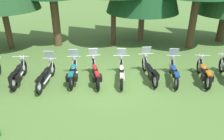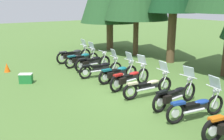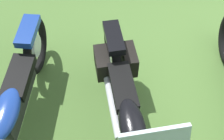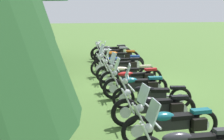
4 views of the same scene
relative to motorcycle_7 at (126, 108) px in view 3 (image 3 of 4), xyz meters
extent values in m
torus|color=black|center=(0.07, -0.79, -0.10)|extent=(0.16, 0.73, 0.73)
cylinder|color=silver|center=(0.07, -0.79, -0.10)|extent=(0.07, 0.29, 0.28)
cube|color=black|center=(-0.01, 0.03, -0.01)|extent=(0.26, 0.83, 0.21)
ellipsoid|color=black|center=(-0.03, 0.26, 0.12)|extent=(0.28, 0.60, 0.16)
cube|color=black|center=(0.01, -0.19, 0.09)|extent=(0.27, 0.56, 0.10)
cube|color=black|center=(0.06, -0.71, 0.24)|extent=(0.21, 0.45, 0.08)
cylinder|color=silver|center=(0.13, -0.14, -0.08)|extent=(0.15, 0.82, 0.08)
cube|color=black|center=(-0.10, -0.60, 0.00)|extent=(0.17, 0.33, 0.26)
cube|color=black|center=(0.20, -0.57, 0.00)|extent=(0.17, 0.33, 0.26)
torus|color=black|center=(0.96, -0.99, -0.12)|extent=(0.20, 0.69, 0.69)
cylinder|color=silver|center=(0.96, -0.99, -0.12)|extent=(0.09, 0.27, 0.27)
cube|color=black|center=(1.09, -0.20, -0.03)|extent=(0.33, 0.82, 0.20)
ellipsoid|color=navy|center=(1.12, 0.02, 0.09)|extent=(0.34, 0.60, 0.15)
cube|color=black|center=(1.05, -0.42, 0.06)|extent=(0.32, 0.56, 0.10)
cube|color=navy|center=(0.97, -0.91, 0.21)|extent=(0.25, 0.46, 0.08)
cylinder|color=silver|center=(1.18, -0.39, -0.10)|extent=(0.21, 0.80, 0.08)
camera|label=1|loc=(-2.22, -9.00, 4.47)|focal=35.22mm
camera|label=2|loc=(5.90, -6.61, 3.19)|focal=41.12mm
camera|label=3|loc=(0.25, 1.42, 2.50)|focal=47.72mm
camera|label=4|loc=(-13.85, 2.23, 2.60)|focal=53.72mm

